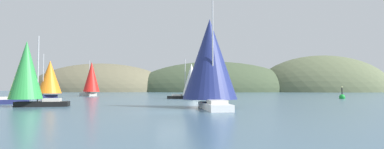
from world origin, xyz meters
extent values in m
plane|color=#426075|center=(0.00, 0.00, 0.00)|extent=(360.00, 360.00, 0.00)
ellipsoid|color=#425138|center=(5.00, 135.00, 0.00)|extent=(87.04, 44.00, 31.08)
ellipsoid|color=#6B664C|center=(-55.00, 135.00, 0.00)|extent=(77.45, 44.00, 29.84)
ellipsoid|color=#5B6647|center=(60.00, 135.00, 0.00)|extent=(67.79, 44.00, 36.97)
cube|color=#B7B2A8|center=(-28.01, 51.24, 0.42)|extent=(5.94, 5.99, 0.84)
cube|color=beige|center=(-28.83, 52.07, 1.02)|extent=(2.51, 2.52, 0.36)
cylinder|color=#B2B2B7|center=(-27.56, 50.78, 4.97)|extent=(0.14, 0.14, 8.26)
cone|color=red|center=(-26.56, 49.76, 4.89)|extent=(5.68, 5.68, 7.50)
cube|color=white|center=(3.85, 3.81, 0.31)|extent=(3.46, 8.00, 0.62)
cube|color=beige|center=(4.10, 2.44, 0.80)|extent=(2.01, 2.73, 0.36)
cylinder|color=#B2B2B7|center=(3.71, 4.57, 5.85)|extent=(0.14, 0.14, 10.45)
cone|color=navy|center=(3.40, 6.25, 5.25)|extent=(6.81, 6.81, 8.64)
cube|color=#191E4C|center=(-29.95, 31.98, 0.36)|extent=(4.94, 6.68, 0.71)
cube|color=beige|center=(-30.53, 30.96, 0.89)|extent=(2.34, 2.57, 0.36)
cylinder|color=#B2B2B7|center=(-29.63, 32.55, 4.79)|extent=(0.14, 0.14, 8.15)
cone|color=orange|center=(-28.92, 33.81, 4.33)|extent=(6.20, 6.20, 6.64)
cube|color=beige|center=(-23.35, 12.75, 0.76)|extent=(2.80, 2.67, 0.36)
cube|color=black|center=(-15.61, 7.32, 0.28)|extent=(5.89, 3.17, 0.57)
cube|color=beige|center=(-14.63, 7.58, 0.75)|extent=(2.09, 1.77, 0.36)
cylinder|color=#B2B2B7|center=(-16.15, 7.17, 4.32)|extent=(0.14, 0.14, 7.51)
cone|color=green|center=(-17.35, 6.85, 4.17)|extent=(4.42, 4.42, 6.60)
cube|color=black|center=(-1.95, 32.56, 0.28)|extent=(5.82, 2.43, 0.55)
cube|color=beige|center=(-2.96, 32.71, 0.73)|extent=(1.97, 1.47, 0.36)
cylinder|color=#B2B2B7|center=(-1.40, 32.47, 4.14)|extent=(0.14, 0.14, 7.17)
cone|color=white|center=(-0.17, 32.29, 3.84)|extent=(3.89, 3.89, 5.98)
sphere|color=green|center=(28.96, 34.92, 0.30)|extent=(1.10, 1.10, 1.10)
cylinder|color=black|center=(28.96, 34.92, 1.35)|extent=(0.20, 0.20, 1.60)
sphere|color=#F2EA99|center=(28.96, 34.92, 2.27)|extent=(0.24, 0.24, 0.24)
camera|label=1|loc=(3.48, -27.09, 2.16)|focal=29.11mm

